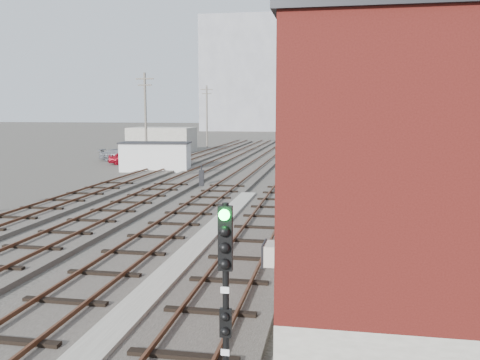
% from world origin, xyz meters
% --- Properties ---
extents(ground, '(320.00, 320.00, 0.00)m').
position_xyz_m(ground, '(0.00, 60.00, 0.00)').
color(ground, '#282621').
rests_on(ground, ground).
extents(track_right, '(3.20, 90.00, 0.39)m').
position_xyz_m(track_right, '(2.50, 39.00, 0.11)').
color(track_right, '#332D28').
rests_on(track_right, ground).
extents(track_mid_right, '(3.20, 90.00, 0.39)m').
position_xyz_m(track_mid_right, '(-1.50, 39.00, 0.11)').
color(track_mid_right, '#332D28').
rests_on(track_mid_right, ground).
extents(track_mid_left, '(3.20, 90.00, 0.39)m').
position_xyz_m(track_mid_left, '(-5.50, 39.00, 0.11)').
color(track_mid_left, '#332D28').
rests_on(track_mid_left, ground).
extents(track_left, '(3.20, 90.00, 0.39)m').
position_xyz_m(track_left, '(-9.50, 39.00, 0.11)').
color(track_left, '#332D28').
rests_on(track_left, ground).
extents(platform_curb, '(0.90, 28.00, 0.26)m').
position_xyz_m(platform_curb, '(0.50, 14.00, 0.13)').
color(platform_curb, gray).
rests_on(platform_curb, ground).
extents(brick_building, '(6.54, 12.20, 7.22)m').
position_xyz_m(brick_building, '(7.50, 12.00, 3.63)').
color(brick_building, gray).
rests_on(brick_building, ground).
extents(lattice_tower, '(1.60, 1.60, 15.00)m').
position_xyz_m(lattice_tower, '(5.50, 35.00, 7.50)').
color(lattice_tower, black).
rests_on(lattice_tower, ground).
extents(utility_pole_left_b, '(1.80, 0.24, 9.00)m').
position_xyz_m(utility_pole_left_b, '(-12.50, 45.00, 4.80)').
color(utility_pole_left_b, '#595147').
rests_on(utility_pole_left_b, ground).
extents(utility_pole_left_c, '(1.80, 0.24, 9.00)m').
position_xyz_m(utility_pole_left_c, '(-12.50, 70.00, 4.80)').
color(utility_pole_left_c, '#595147').
rests_on(utility_pole_left_c, ground).
extents(utility_pole_right_a, '(1.80, 0.24, 9.00)m').
position_xyz_m(utility_pole_right_a, '(6.50, 28.00, 4.80)').
color(utility_pole_right_a, '#595147').
rests_on(utility_pole_right_a, ground).
extents(utility_pole_right_b, '(1.80, 0.24, 9.00)m').
position_xyz_m(utility_pole_right_b, '(6.50, 58.00, 4.80)').
color(utility_pole_right_b, '#595147').
rests_on(utility_pole_right_b, ground).
extents(apartment_left, '(22.00, 14.00, 30.00)m').
position_xyz_m(apartment_left, '(-18.00, 135.00, 15.00)').
color(apartment_left, gray).
rests_on(apartment_left, ground).
extents(apartment_right, '(16.00, 12.00, 26.00)m').
position_xyz_m(apartment_right, '(8.00, 150.00, 13.00)').
color(apartment_right, gray).
rests_on(apartment_right, ground).
extents(shed_left, '(8.00, 5.00, 3.20)m').
position_xyz_m(shed_left, '(-16.00, 60.00, 1.60)').
color(shed_left, gray).
rests_on(shed_left, ground).
extents(shed_right, '(6.00, 6.00, 4.00)m').
position_xyz_m(shed_right, '(9.00, 70.00, 2.00)').
color(shed_right, gray).
rests_on(shed_right, ground).
extents(signal_mast, '(0.40, 0.40, 3.78)m').
position_xyz_m(signal_mast, '(3.70, 5.62, 2.18)').
color(signal_mast, gray).
rests_on(signal_mast, ground).
extents(switch_stand, '(0.37, 0.37, 1.44)m').
position_xyz_m(switch_stand, '(-3.41, 31.47, 0.68)').
color(switch_stand, black).
rests_on(switch_stand, ground).
extents(site_trailer, '(6.41, 3.37, 2.58)m').
position_xyz_m(site_trailer, '(-9.89, 40.27, 1.30)').
color(site_trailer, silver).
rests_on(site_trailer, ground).
extents(car_red, '(4.10, 2.14, 1.33)m').
position_xyz_m(car_red, '(-14.42, 45.10, 0.67)').
color(car_red, maroon).
rests_on(car_red, ground).
extents(car_silver, '(4.16, 2.12, 1.31)m').
position_xyz_m(car_silver, '(-12.07, 46.53, 0.65)').
color(car_silver, '#A4A7AB').
rests_on(car_silver, ground).
extents(car_grey, '(4.43, 1.89, 1.27)m').
position_xyz_m(car_grey, '(-16.72, 48.28, 0.64)').
color(car_grey, slate).
rests_on(car_grey, ground).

